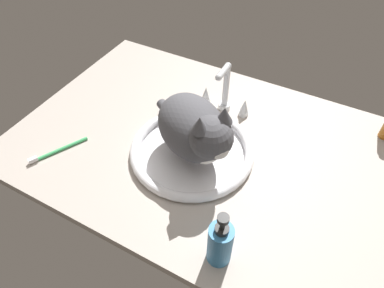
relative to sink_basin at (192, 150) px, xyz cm
name	(u,v)px	position (x,y,z in cm)	size (l,w,h in cm)	color
countertop	(205,148)	(1.93, 5.10, -2.76)	(116.80, 78.20, 3.00)	#ADA399
sink_basin	(192,150)	(0.00, 0.00, 0.00)	(36.82, 36.82, 2.84)	white
faucet	(225,93)	(0.00, 22.59, 5.66)	(17.31, 9.76, 18.07)	silver
cat	(196,130)	(1.85, -1.18, 10.41)	(33.18, 27.66, 20.83)	#4C4C51
soap_pump_bottle	(220,243)	(20.71, -25.64, 5.29)	(5.65, 5.65, 17.45)	teal
toothbrush	(58,150)	(-35.80, -18.54, -0.64)	(9.18, 16.29, 1.70)	#3FB266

